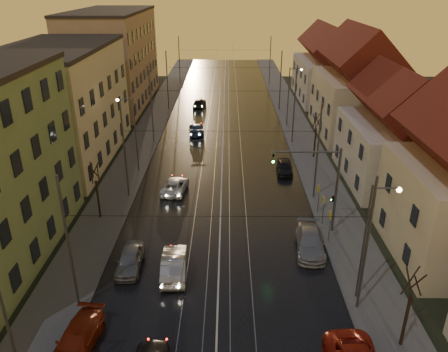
{
  "coord_description": "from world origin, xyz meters",
  "views": [
    {
      "loc": [
        0.57,
        -12.26,
        18.58
      ],
      "look_at": [
        0.29,
        22.43,
        2.91
      ],
      "focal_mm": 35.0,
      "sensor_mm": 36.0,
      "label": 1
    }
  ],
  "objects_px": {
    "street_lamp_2": "(132,127)",
    "traffic_light_mast": "(324,180)",
    "street_lamp_1": "(371,232)",
    "parked_left_3": "(130,260)",
    "driving_car_1": "(174,264)",
    "parked_right_1": "(310,242)",
    "driving_car_2": "(175,186)",
    "driving_car_3": "(196,129)",
    "driving_car_4": "(199,103)",
    "street_lamp_3": "(291,91)",
    "parked_right_2": "(285,167)",
    "parked_left_2": "(77,340)",
    "street_lamp_0": "(1,329)"
  },
  "relations": [
    {
      "from": "street_lamp_2",
      "to": "traffic_light_mast",
      "type": "xyz_separation_m",
      "value": [
        17.1,
        -12.0,
        -0.29
      ]
    },
    {
      "from": "street_lamp_1",
      "to": "parked_left_3",
      "type": "bearing_deg",
      "value": 168.75
    },
    {
      "from": "driving_car_1",
      "to": "street_lamp_1",
      "type": "bearing_deg",
      "value": 164.88
    },
    {
      "from": "parked_right_1",
      "to": "street_lamp_1",
      "type": "bearing_deg",
      "value": -61.09
    },
    {
      "from": "driving_car_1",
      "to": "parked_left_3",
      "type": "xyz_separation_m",
      "value": [
        -3.18,
        0.62,
        -0.08
      ]
    },
    {
      "from": "driving_car_2",
      "to": "parked_left_3",
      "type": "distance_m",
      "value": 12.27
    },
    {
      "from": "driving_car_3",
      "to": "driving_car_4",
      "type": "xyz_separation_m",
      "value": [
        -0.41,
        13.18,
        0.03
      ]
    },
    {
      "from": "driving_car_3",
      "to": "parked_left_3",
      "type": "xyz_separation_m",
      "value": [
        -2.73,
        -29.33,
        0.03
      ]
    },
    {
      "from": "street_lamp_2",
      "to": "traffic_light_mast",
      "type": "distance_m",
      "value": 20.89
    },
    {
      "from": "street_lamp_3",
      "to": "parked_right_2",
      "type": "distance_m",
      "value": 17.05
    },
    {
      "from": "street_lamp_1",
      "to": "parked_right_2",
      "type": "xyz_separation_m",
      "value": [
        -2.54,
        19.67,
        -4.21
      ]
    },
    {
      "from": "parked_left_2",
      "to": "parked_left_3",
      "type": "bearing_deg",
      "value": 85.71
    },
    {
      "from": "street_lamp_2",
      "to": "driving_car_1",
      "type": "xyz_separation_m",
      "value": [
        6.05,
        -17.56,
        -4.11
      ]
    },
    {
      "from": "driving_car_2",
      "to": "driving_car_1",
      "type": "bearing_deg",
      "value": 102.81
    },
    {
      "from": "street_lamp_0",
      "to": "driving_car_4",
      "type": "distance_m",
      "value": 53.98
    },
    {
      "from": "driving_car_1",
      "to": "parked_right_1",
      "type": "height_order",
      "value": "driving_car_1"
    },
    {
      "from": "driving_car_3",
      "to": "traffic_light_mast",
      "type": "bearing_deg",
      "value": 109.93
    },
    {
      "from": "street_lamp_0",
      "to": "driving_car_1",
      "type": "distance_m",
      "value": 12.74
    },
    {
      "from": "parked_left_3",
      "to": "driving_car_2",
      "type": "bearing_deg",
      "value": 80.35
    },
    {
      "from": "street_lamp_1",
      "to": "parked_right_1",
      "type": "height_order",
      "value": "street_lamp_1"
    },
    {
      "from": "street_lamp_3",
      "to": "parked_left_2",
      "type": "distance_m",
      "value": 43.91
    },
    {
      "from": "street_lamp_2",
      "to": "driving_car_4",
      "type": "relative_size",
      "value": 1.95
    },
    {
      "from": "street_lamp_0",
      "to": "driving_car_3",
      "type": "distance_m",
      "value": 40.99
    },
    {
      "from": "parked_left_2",
      "to": "parked_right_2",
      "type": "height_order",
      "value": "parked_left_2"
    },
    {
      "from": "traffic_light_mast",
      "to": "parked_right_2",
      "type": "bearing_deg",
      "value": 96.99
    },
    {
      "from": "street_lamp_2",
      "to": "traffic_light_mast",
      "type": "height_order",
      "value": "street_lamp_2"
    },
    {
      "from": "street_lamp_2",
      "to": "parked_left_2",
      "type": "relative_size",
      "value": 1.73
    },
    {
      "from": "street_lamp_2",
      "to": "driving_car_1",
      "type": "relative_size",
      "value": 1.7
    },
    {
      "from": "street_lamp_1",
      "to": "parked_left_2",
      "type": "distance_m",
      "value": 17.78
    },
    {
      "from": "parked_right_2",
      "to": "street_lamp_1",
      "type": "bearing_deg",
      "value": -79.7
    },
    {
      "from": "driving_car_1",
      "to": "parked_right_1",
      "type": "relative_size",
      "value": 0.94
    },
    {
      "from": "driving_car_3",
      "to": "street_lamp_1",
      "type": "bearing_deg",
      "value": 105.96
    },
    {
      "from": "driving_car_4",
      "to": "parked_right_2",
      "type": "bearing_deg",
      "value": 119.25
    },
    {
      "from": "street_lamp_1",
      "to": "driving_car_3",
      "type": "height_order",
      "value": "street_lamp_1"
    },
    {
      "from": "street_lamp_2",
      "to": "driving_car_2",
      "type": "bearing_deg",
      "value": -45.78
    },
    {
      "from": "street_lamp_1",
      "to": "traffic_light_mast",
      "type": "height_order",
      "value": "street_lamp_1"
    },
    {
      "from": "street_lamp_0",
      "to": "street_lamp_2",
      "type": "height_order",
      "value": "same"
    },
    {
      "from": "street_lamp_3",
      "to": "parked_right_2",
      "type": "xyz_separation_m",
      "value": [
        -2.54,
        -16.33,
        -4.21
      ]
    },
    {
      "from": "driving_car_2",
      "to": "parked_left_2",
      "type": "xyz_separation_m",
      "value": [
        -3.18,
        -19.57,
        0.05
      ]
    },
    {
      "from": "street_lamp_0",
      "to": "traffic_light_mast",
      "type": "distance_m",
      "value": 23.42
    },
    {
      "from": "street_lamp_2",
      "to": "street_lamp_3",
      "type": "relative_size",
      "value": 1.0
    },
    {
      "from": "street_lamp_3",
      "to": "driving_car_4",
      "type": "relative_size",
      "value": 1.95
    },
    {
      "from": "street_lamp_0",
      "to": "parked_left_2",
      "type": "bearing_deg",
      "value": 67.41
    },
    {
      "from": "street_lamp_1",
      "to": "driving_car_3",
      "type": "distance_m",
      "value": 35.01
    },
    {
      "from": "driving_car_3",
      "to": "street_lamp_0",
      "type": "bearing_deg",
      "value": 76.79
    },
    {
      "from": "street_lamp_2",
      "to": "parked_right_1",
      "type": "bearing_deg",
      "value": -42.71
    },
    {
      "from": "traffic_light_mast",
      "to": "driving_car_3",
      "type": "relative_size",
      "value": 1.55
    },
    {
      "from": "street_lamp_3",
      "to": "parked_left_3",
      "type": "xyz_separation_m",
      "value": [
        -15.34,
        -32.95,
        -4.19
      ]
    },
    {
      "from": "street_lamp_0",
      "to": "driving_car_3",
      "type": "height_order",
      "value": "street_lamp_0"
    },
    {
      "from": "street_lamp_0",
      "to": "driving_car_2",
      "type": "distance_m",
      "value": 24.04
    }
  ]
}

